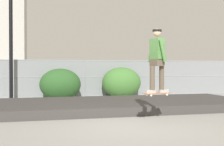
{
  "coord_description": "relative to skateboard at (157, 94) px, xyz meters",
  "views": [
    {
      "loc": [
        -2.37,
        -7.04,
        1.45
      ],
      "look_at": [
        0.7,
        5.14,
        1.24
      ],
      "focal_mm": 48.54,
      "sensor_mm": 36.0,
      "label": 1
    }
  ],
  "objects": [
    {
      "name": "chain_fence",
      "position": [
        -0.73,
        7.34,
        0.16
      ],
      "size": [
        24.78,
        0.06,
        1.85
      ],
      "color": "gray",
      "rests_on": "ground_plane"
    },
    {
      "name": "shrub_right",
      "position": [
        0.95,
        6.73,
        -0.03
      ],
      "size": [
        1.92,
        1.57,
        1.48
      ],
      "color": "#477F38",
      "rests_on": "ground_plane"
    },
    {
      "name": "shrub_center",
      "position": [
        -2.04,
        6.3,
        -0.06
      ],
      "size": [
        1.85,
        1.51,
        1.43
      ],
      "color": "#2D5B28",
      "rests_on": "ground_plane"
    },
    {
      "name": "skateboard",
      "position": [
        0.0,
        0.0,
        0.0
      ],
      "size": [
        0.82,
        0.4,
        0.07
      ],
      "color": "#9E5B33"
    },
    {
      "name": "ground_plane",
      "position": [
        -0.73,
        -0.41,
        -0.77
      ],
      "size": [
        120.0,
        120.0,
        0.0
      ],
      "primitive_type": "plane",
      "color": "gray"
    },
    {
      "name": "skater",
      "position": [
        0.0,
        0.0,
        0.97
      ],
      "size": [
        0.72,
        0.62,
        1.7
      ],
      "color": "#B2ADA8",
      "rests_on": "skateboard"
    },
    {
      "name": "gravel_berm",
      "position": [
        -0.73,
        2.99,
        -0.63
      ],
      "size": [
        10.48,
        3.85,
        0.28
      ],
      "primitive_type": "cube",
      "color": "#3D3A38",
      "rests_on": "ground_plane"
    }
  ]
}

